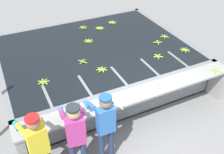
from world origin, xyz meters
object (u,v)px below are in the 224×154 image
Objects in this scene: banana_bunch_floating_2 at (112,22)px; banana_bunch_floating_3 at (83,62)px; banana_bunch_floating_5 at (44,82)px; banana_bunch_ledge_0 at (215,71)px; banana_bunch_floating_10 at (158,42)px; knife_0 at (114,104)px; worker_2 at (105,123)px; banana_bunch_floating_0 at (100,28)px; worker_0 at (38,145)px; banana_bunch_floating_7 at (83,27)px; banana_bunch_floating_6 at (165,37)px; banana_bunch_floating_4 at (102,69)px; worker_1 at (76,134)px; banana_bunch_floating_8 at (185,50)px; banana_bunch_floating_9 at (89,41)px; banana_bunch_floating_1 at (158,56)px.

banana_bunch_floating_3 is (-1.67, -1.77, 0.00)m from banana_bunch_floating_2.
banana_bunch_ledge_0 reaches higher than banana_bunch_floating_5.
banana_bunch_floating_10 reaches higher than knife_0.
banana_bunch_floating_0 is (1.53, 3.71, -0.04)m from worker_2.
worker_0 is 2.65m from banana_bunch_floating_3.
banana_bunch_floating_7 is 1.03× the size of banana_bunch_floating_10.
banana_bunch_floating_10 is 1.21× the size of banana_bunch_ledge_0.
worker_2 reaches higher than banana_bunch_floating_6.
banana_bunch_floating_4 is 0.83× the size of knife_0.
banana_bunch_floating_5 and banana_bunch_floating_6 have the same top height.
worker_1 reaches higher than banana_bunch_floating_8.
banana_bunch_floating_10 is at bearing -151.18° from banana_bunch_floating_6.
banana_bunch_floating_0 is 0.99× the size of banana_bunch_floating_4.
banana_bunch_floating_4 reaches higher than knife_0.
banana_bunch_floating_2 is at bearing 21.66° from banana_bunch_floating_0.
banana_bunch_floating_3 is 0.88× the size of banana_bunch_floating_4.
worker_0 is 6.52× the size of banana_bunch_floating_3.
banana_bunch_floating_10 is (0.54, -1.73, 0.00)m from banana_bunch_floating_2.
knife_0 is at bearing 14.38° from worker_0.
banana_bunch_floating_2 is 1.14× the size of banana_bunch_floating_3.
banana_bunch_floating_6 and banana_bunch_floating_9 have the same top height.
banana_bunch_ledge_0 is at bearing 5.59° from worker_0.
banana_bunch_floating_4 is at bearing -100.38° from banana_bunch_floating_7.
banana_bunch_floating_3 and banana_bunch_floating_4 have the same top height.
banana_bunch_floating_3 is 1.96m from banana_bunch_floating_7.
banana_bunch_ledge_0 reaches higher than banana_bunch_floating_8.
banana_bunch_floating_2 is at bearing 120.91° from banana_bunch_floating_6.
worker_1 is 3.86m from banana_bunch_floating_10.
banana_bunch_floating_2 is at bearing 46.67° from banana_bunch_floating_3.
banana_bunch_floating_0 and banana_bunch_floating_8 have the same top height.
banana_bunch_floating_4 and banana_bunch_floating_9 have the same top height.
banana_bunch_floating_2 is at bearing 62.33° from worker_2.
banana_bunch_floating_2 reaches higher than knife_0.
banana_bunch_floating_8 is (2.62, -0.63, -0.00)m from banana_bunch_floating_3.
worker_1 is at bearing -113.46° from banana_bunch_floating_3.
worker_2 is 4.68× the size of knife_0.
worker_2 is at bearing -171.85° from banana_bunch_ledge_0.
banana_bunch_floating_1 is 2.12m from knife_0.
banana_bunch_floating_3 is at bearing -133.33° from banana_bunch_floating_2.
banana_bunch_floating_10 is at bearing 56.53° from banana_bunch_floating_1.
banana_bunch_floating_5 is at bearing -170.03° from banana_bunch_floating_6.
banana_bunch_floating_5 is 3.69m from banana_bunch_floating_8.
banana_bunch_floating_1 is 0.98× the size of banana_bunch_floating_5.
worker_1 is at bearing -5.00° from worker_0.
banana_bunch_floating_0 is 0.56m from banana_bunch_floating_2.
worker_1 is 5.81× the size of banana_bunch_floating_6.
banana_bunch_floating_2 is 1.01× the size of banana_bunch_floating_6.
knife_0 is at bearing -109.06° from banana_bunch_floating_0.
worker_2 is 2.68m from banana_bunch_floating_1.
banana_bunch_floating_6 is at bearing 38.81° from worker_2.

